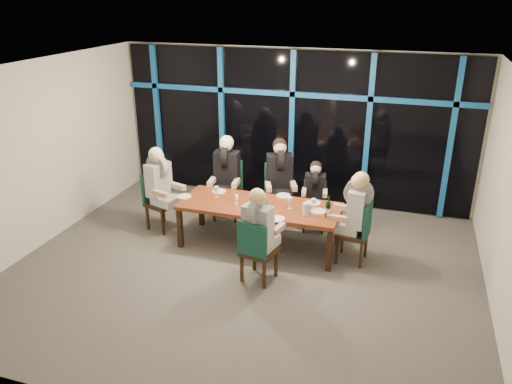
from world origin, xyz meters
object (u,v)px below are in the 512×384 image
chair_end_left (158,198)px  diner_near_mid (259,221)px  chair_far_left (228,186)px  diner_far_right (315,186)px  chair_end_right (359,229)px  chair_far_mid (279,190)px  diner_far_left (226,166)px  chair_far_right (314,203)px  wine_bottle (328,210)px  water_pitcher (306,209)px  dining_table (260,208)px  diner_end_left (160,177)px  diner_end_right (355,204)px  chair_near_mid (256,248)px  diner_far_mid (280,169)px

chair_end_left → diner_near_mid: 2.53m
chair_far_left → diner_far_right: size_ratio=1.27×
chair_end_right → chair_end_left: bearing=-87.8°
chair_far_mid → diner_far_left: bearing=170.3°
chair_far_right → wine_bottle: wine_bottle is taller
chair_far_right → water_pitcher: size_ratio=4.29×
dining_table → chair_far_mid: 1.08m
chair_end_left → diner_near_mid: (2.23, -1.13, 0.38)m
chair_far_right → chair_end_right: (0.89, -0.98, 0.09)m
chair_end_left → wine_bottle: wine_bottle is taller
chair_end_left → diner_end_left: (0.08, -0.03, 0.41)m
diner_far_left → diner_end_right: 2.60m
chair_far_mid → chair_far_right: bearing=-32.3°
chair_near_mid → diner_end_right: size_ratio=1.00×
chair_far_right → chair_end_right: bearing=-57.0°
dining_table → diner_far_right: bearing=50.2°
chair_end_left → wine_bottle: size_ratio=2.91×
water_pitcher → diner_far_right: bearing=73.4°
chair_end_right → diner_near_mid: size_ratio=1.05×
diner_end_right → chair_far_mid: bearing=-121.5°
dining_table → chair_far_mid: bearing=88.5°
chair_far_left → chair_near_mid: chair_far_left is taller
wine_bottle → chair_end_right: bearing=16.0°
chair_end_right → diner_end_left: diner_end_left is taller
dining_table → diner_end_right: 1.56m
chair_end_right → diner_far_right: 1.29m
chair_far_right → diner_far_right: diner_far_right is taller
chair_far_right → wine_bottle: 1.26m
chair_far_mid → diner_end_right: diner_end_right is taller
diner_far_right → chair_far_right: bearing=90.0°
chair_far_left → diner_far_mid: (0.98, 0.03, 0.43)m
diner_end_right → chair_far_left: bearing=-107.3°
chair_far_right → chair_end_right: chair_end_right is taller
diner_far_right → wine_bottle: size_ratio=2.39×
diner_end_right → chair_far_right: bearing=-135.6°
diner_far_right → chair_end_left: bearing=-173.6°
chair_end_left → diner_far_left: size_ratio=0.98×
diner_near_mid → chair_far_left: bearing=-46.5°
chair_far_right → diner_far_mid: diner_far_mid is taller
chair_far_mid → diner_far_mid: (0.03, -0.08, 0.43)m
chair_near_mid → chair_far_right: bearing=-90.4°
diner_far_mid → water_pitcher: diner_far_mid is taller
chair_far_left → water_pitcher: (1.72, -1.13, 0.25)m
chair_far_mid → diner_end_left: diner_end_left is taller
chair_near_mid → chair_end_left: bearing=-17.0°
diner_far_left → diner_far_right: size_ratio=1.24×
chair_end_left → chair_near_mid: 2.52m
chair_end_right → diner_near_mid: diner_near_mid is taller
chair_far_right → diner_far_right: size_ratio=1.03×
chair_far_left → diner_end_left: bearing=-144.2°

